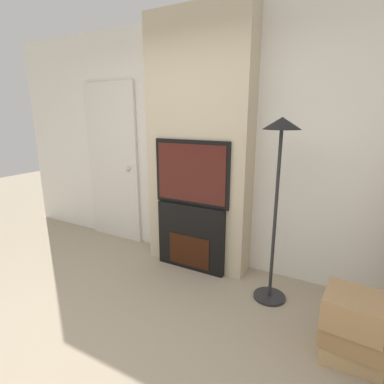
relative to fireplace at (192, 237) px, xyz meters
name	(u,v)px	position (x,y,z in m)	size (l,w,h in m)	color
ground_plane	(69,377)	(0.00, -1.70, -0.37)	(14.00, 14.00, 0.00)	tan
wall_back	(206,145)	(0.00, 0.33, 0.98)	(6.00, 0.06, 2.70)	silver
chimney_breast	(199,147)	(0.00, 0.15, 0.98)	(1.16, 0.30, 2.70)	beige
fireplace	(192,237)	(0.00, 0.00, 0.00)	(0.80, 0.15, 0.74)	black
television	(192,173)	(0.00, 0.00, 0.72)	(0.86, 0.07, 0.69)	black
floor_lamp	(279,165)	(0.93, -0.17, 0.91)	(0.32, 0.32, 1.67)	#262628
box_stack	(353,328)	(1.62, -0.63, -0.11)	(0.46, 0.45, 0.52)	tan
entry_door	(113,164)	(-1.37, 0.28, 0.68)	(0.84, 0.09, 2.09)	silver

